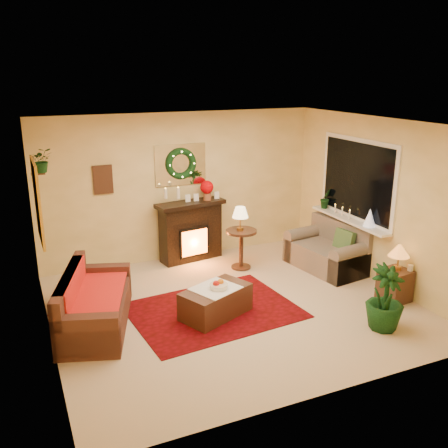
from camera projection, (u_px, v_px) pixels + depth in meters
name	position (u px, v px, depth m)	size (l,w,h in m)	color
floor	(234.00, 306.00, 7.21)	(5.00, 5.00, 0.00)	beige
ceiling	(235.00, 124.00, 6.45)	(5.00, 5.00, 0.00)	white
wall_back	(181.00, 187.00, 8.80)	(5.00, 5.00, 0.00)	#EFD88C
wall_front	(331.00, 281.00, 4.86)	(5.00, 5.00, 0.00)	#EFD88C
wall_left	(42.00, 245.00, 5.87)	(4.50, 4.50, 0.00)	#EFD88C
wall_right	(379.00, 202.00, 7.79)	(4.50, 4.50, 0.00)	#EFD88C
area_rug	(213.00, 310.00, 7.08)	(2.27, 1.70, 0.01)	#600E0F
sofa	(95.00, 296.00, 6.56)	(0.77, 1.76, 0.76)	#602C1C
red_throw	(92.00, 290.00, 6.66)	(0.84, 1.36, 0.02)	#AE1523
fireplace	(191.00, 230.00, 8.87)	(1.09, 0.35, 1.00)	black
poinsettia	(207.00, 187.00, 8.78)	(0.23, 0.23, 0.23)	#C10005
mantel_candle_a	(166.00, 194.00, 8.49)	(0.06, 0.06, 0.17)	white
mantel_candle_b	(178.00, 193.00, 8.52)	(0.06, 0.06, 0.19)	white
mantel_mirror	(181.00, 165.00, 8.66)	(0.92, 0.02, 0.72)	white
wreath	(181.00, 164.00, 8.62)	(0.55, 0.55, 0.11)	#194719
wall_art	(103.00, 180.00, 8.19)	(0.32, 0.03, 0.48)	#381E11
gold_mirror	(38.00, 202.00, 6.01)	(0.03, 0.84, 1.00)	gold
hanging_plant	(43.00, 172.00, 6.65)	(0.33, 0.28, 0.36)	#194719
loveseat	(327.00, 245.00, 8.48)	(0.80, 1.38, 0.80)	gray
window_frame	(357.00, 180.00, 8.19)	(0.03, 1.86, 1.36)	white
window_glass	(357.00, 180.00, 8.19)	(0.02, 1.70, 1.22)	black
window_sill	(349.00, 220.00, 8.35)	(0.22, 1.86, 0.04)	white
mini_tree	(370.00, 217.00, 7.89)	(0.19, 0.19, 0.29)	white
sill_plant	(326.00, 198.00, 8.94)	(0.26, 0.21, 0.48)	#13501D
side_table_round	(241.00, 250.00, 8.53)	(0.53, 0.53, 0.68)	black
lamp_cream	(240.00, 219.00, 8.35)	(0.27, 0.27, 0.41)	#FFE2A1
end_table_square	(395.00, 283.00, 7.33)	(0.39, 0.39, 0.48)	#442B1B
lamp_tiffany	(399.00, 253.00, 7.20)	(0.31, 0.31, 0.45)	gold
coffee_table	(216.00, 302.00, 6.89)	(0.97, 0.53, 0.41)	#3C2214
fruit_bowl	(219.00, 286.00, 6.81)	(0.25, 0.25, 0.06)	white
floor_palm	(385.00, 297.00, 6.47)	(1.46, 1.46, 2.61)	#123B18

